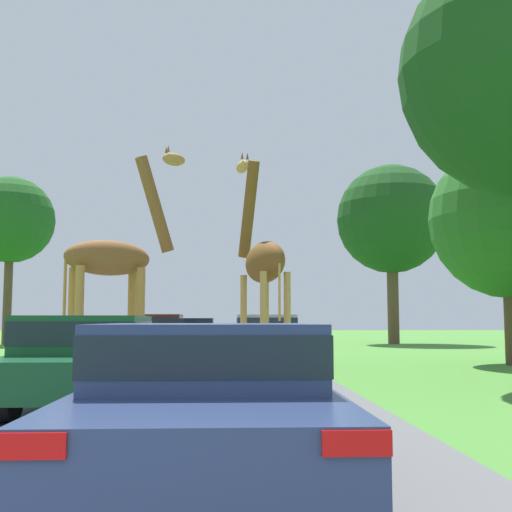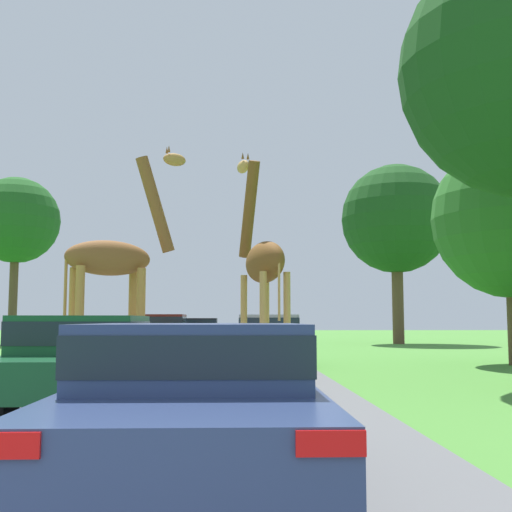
{
  "view_description": "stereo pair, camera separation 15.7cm",
  "coord_description": "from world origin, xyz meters",
  "px_view_note": "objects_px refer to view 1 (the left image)",
  "views": [
    {
      "loc": [
        0.93,
        -0.57,
        1.29
      ],
      "look_at": [
        1.56,
        13.11,
        2.66
      ],
      "focal_mm": 45.0,
      "sensor_mm": 36.0,
      "label": 1
    },
    {
      "loc": [
        1.09,
        -0.57,
        1.29
      ],
      "look_at": [
        1.56,
        13.11,
        2.66
      ],
      "focal_mm": 45.0,
      "sensor_mm": 36.0,
      "label": 2
    }
  ],
  "objects_px": {
    "giraffe_companion": "(114,265)",
    "giraffe_near_road": "(262,263)",
    "car_far_ahead": "(266,338)",
    "car_verge_right": "(85,358)",
    "car_lead_maroon": "(208,398)",
    "car_queue_left": "(158,333)",
    "tree_mid_field": "(511,220)",
    "tree_left_edge": "(391,220)",
    "car_queue_right": "(194,332)",
    "tree_centre_back": "(11,220)"
  },
  "relations": [
    {
      "from": "car_verge_right",
      "to": "car_lead_maroon",
      "type": "bearing_deg",
      "value": -67.13
    },
    {
      "from": "giraffe_companion",
      "to": "car_verge_right",
      "type": "xyz_separation_m",
      "value": [
        0.39,
        -4.53,
        -1.76
      ]
    },
    {
      "from": "tree_left_edge",
      "to": "tree_mid_field",
      "type": "xyz_separation_m",
      "value": [
        -0.73,
        -16.33,
        -2.57
      ]
    },
    {
      "from": "car_queue_right",
      "to": "tree_mid_field",
      "type": "bearing_deg",
      "value": -49.13
    },
    {
      "from": "tree_centre_back",
      "to": "tree_mid_field",
      "type": "bearing_deg",
      "value": -39.67
    },
    {
      "from": "car_verge_right",
      "to": "tree_centre_back",
      "type": "bearing_deg",
      "value": 110.9
    },
    {
      "from": "giraffe_companion",
      "to": "car_queue_left",
      "type": "bearing_deg",
      "value": 153.54
    },
    {
      "from": "giraffe_companion",
      "to": "giraffe_near_road",
      "type": "bearing_deg",
      "value": 56.7
    },
    {
      "from": "car_queue_left",
      "to": "car_queue_right",
      "type": "bearing_deg",
      "value": 79.14
    },
    {
      "from": "car_lead_maroon",
      "to": "car_verge_right",
      "type": "xyz_separation_m",
      "value": [
        -1.94,
        4.6,
        0.04
      ]
    },
    {
      "from": "car_far_ahead",
      "to": "giraffe_near_road",
      "type": "bearing_deg",
      "value": -94.35
    },
    {
      "from": "giraffe_near_road",
      "to": "car_queue_left",
      "type": "height_order",
      "value": "giraffe_near_road"
    },
    {
      "from": "giraffe_companion",
      "to": "tree_mid_field",
      "type": "xyz_separation_m",
      "value": [
        10.81,
        4.07,
        1.73
      ]
    },
    {
      "from": "car_lead_maroon",
      "to": "car_far_ahead",
      "type": "bearing_deg",
      "value": 84.66
    },
    {
      "from": "giraffe_near_road",
      "to": "car_queue_right",
      "type": "distance_m",
      "value": 16.03
    },
    {
      "from": "giraffe_near_road",
      "to": "car_far_ahead",
      "type": "relative_size",
      "value": 1.21
    },
    {
      "from": "car_queue_right",
      "to": "car_far_ahead",
      "type": "height_order",
      "value": "car_far_ahead"
    },
    {
      "from": "tree_left_edge",
      "to": "car_queue_right",
      "type": "bearing_deg",
      "value": -154.63
    },
    {
      "from": "car_lead_maroon",
      "to": "car_verge_right",
      "type": "relative_size",
      "value": 0.94
    },
    {
      "from": "giraffe_companion",
      "to": "car_queue_right",
      "type": "bearing_deg",
      "value": 149.5
    },
    {
      "from": "tree_mid_field",
      "to": "giraffe_near_road",
      "type": "bearing_deg",
      "value": -149.62
    },
    {
      "from": "car_queue_left",
      "to": "car_verge_right",
      "type": "xyz_separation_m",
      "value": [
        0.44,
        -14.4,
        -0.06
      ]
    },
    {
      "from": "car_lead_maroon",
      "to": "car_queue_right",
      "type": "xyz_separation_m",
      "value": [
        -1.33,
        24.53,
        0.04
      ]
    },
    {
      "from": "giraffe_companion",
      "to": "car_verge_right",
      "type": "height_order",
      "value": "giraffe_companion"
    },
    {
      "from": "car_queue_right",
      "to": "tree_left_edge",
      "type": "bearing_deg",
      "value": 25.37
    },
    {
      "from": "car_lead_maroon",
      "to": "tree_left_edge",
      "type": "distance_m",
      "value": 31.53
    },
    {
      "from": "car_verge_right",
      "to": "giraffe_companion",
      "type": "bearing_deg",
      "value": 94.95
    },
    {
      "from": "car_queue_right",
      "to": "car_verge_right",
      "type": "relative_size",
      "value": 0.9
    },
    {
      "from": "giraffe_companion",
      "to": "car_queue_left",
      "type": "height_order",
      "value": "giraffe_companion"
    },
    {
      "from": "giraffe_companion",
      "to": "tree_mid_field",
      "type": "distance_m",
      "value": 11.68
    },
    {
      "from": "giraffe_companion",
      "to": "tree_left_edge",
      "type": "height_order",
      "value": "tree_left_edge"
    },
    {
      "from": "car_lead_maroon",
      "to": "car_queue_left",
      "type": "distance_m",
      "value": 19.15
    },
    {
      "from": "tree_left_edge",
      "to": "tree_mid_field",
      "type": "relative_size",
      "value": 1.49
    },
    {
      "from": "car_queue_left",
      "to": "tree_left_edge",
      "type": "distance_m",
      "value": 16.77
    },
    {
      "from": "car_queue_left",
      "to": "car_verge_right",
      "type": "height_order",
      "value": "car_queue_left"
    },
    {
      "from": "tree_left_edge",
      "to": "giraffe_companion",
      "type": "bearing_deg",
      "value": -119.52
    },
    {
      "from": "car_verge_right",
      "to": "tree_left_edge",
      "type": "bearing_deg",
      "value": 65.89
    },
    {
      "from": "car_verge_right",
      "to": "tree_centre_back",
      "type": "xyz_separation_m",
      "value": [
        -9.64,
        25.23,
        5.92
      ]
    },
    {
      "from": "giraffe_companion",
      "to": "car_lead_maroon",
      "type": "relative_size",
      "value": 1.31
    },
    {
      "from": "car_far_ahead",
      "to": "car_verge_right",
      "type": "distance_m",
      "value": 9.65
    },
    {
      "from": "car_queue_right",
      "to": "tree_centre_back",
      "type": "bearing_deg",
      "value": 152.64
    },
    {
      "from": "car_lead_maroon",
      "to": "car_queue_right",
      "type": "height_order",
      "value": "car_queue_right"
    },
    {
      "from": "tree_mid_field",
      "to": "car_lead_maroon",
      "type": "bearing_deg",
      "value": -122.71
    },
    {
      "from": "car_lead_maroon",
      "to": "car_queue_right",
      "type": "relative_size",
      "value": 1.04
    },
    {
      "from": "tree_left_edge",
      "to": "car_queue_left",
      "type": "bearing_deg",
      "value": -137.78
    },
    {
      "from": "car_queue_left",
      "to": "tree_left_edge",
      "type": "bearing_deg",
      "value": 42.22
    },
    {
      "from": "car_queue_left",
      "to": "tree_left_edge",
      "type": "xyz_separation_m",
      "value": [
        11.6,
        10.52,
        6.0
      ]
    },
    {
      "from": "car_far_ahead",
      "to": "tree_centre_back",
      "type": "xyz_separation_m",
      "value": [
        -12.86,
        16.13,
        5.88
      ]
    },
    {
      "from": "tree_left_edge",
      "to": "car_verge_right",
      "type": "bearing_deg",
      "value": -114.11
    },
    {
      "from": "car_queue_right",
      "to": "car_verge_right",
      "type": "xyz_separation_m",
      "value": [
        -0.62,
        -19.93,
        0.0
      ]
    }
  ]
}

